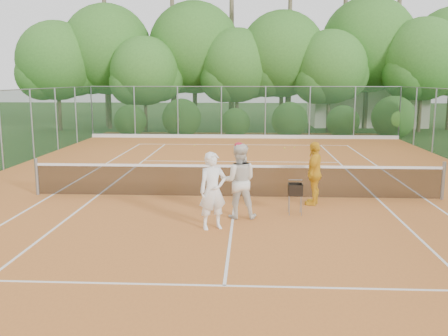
# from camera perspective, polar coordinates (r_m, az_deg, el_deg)

# --- Properties ---
(ground) EXTENTS (120.00, 120.00, 0.00)m
(ground) POSITION_cam_1_polar(r_m,az_deg,el_deg) (14.68, 1.33, -3.42)
(ground) COLOR #224217
(ground) RESTS_ON ground
(clay_court) EXTENTS (18.00, 36.00, 0.02)m
(clay_court) POSITION_cam_1_polar(r_m,az_deg,el_deg) (14.68, 1.33, -3.38)
(clay_court) COLOR #C16D2C
(clay_court) RESTS_ON ground
(club_building) EXTENTS (8.00, 5.00, 3.00)m
(club_building) POSITION_cam_1_polar(r_m,az_deg,el_deg) (39.27, 15.76, 6.92)
(club_building) COLOR beige
(club_building) RESTS_ON ground
(tennis_net) EXTENTS (11.97, 0.10, 1.10)m
(tennis_net) POSITION_cam_1_polar(r_m,az_deg,el_deg) (14.56, 1.34, -1.38)
(tennis_net) COLOR gray
(tennis_net) RESTS_ON clay_court
(player_white) EXTENTS (0.77, 0.66, 1.79)m
(player_white) POSITION_cam_1_polar(r_m,az_deg,el_deg) (11.42, -1.29, -2.63)
(player_white) COLOR white
(player_white) RESTS_ON clay_court
(player_center_grp) EXTENTS (0.94, 0.74, 1.90)m
(player_center_grp) POSITION_cam_1_polar(r_m,az_deg,el_deg) (12.33, 1.69, -1.46)
(player_center_grp) COLOR silver
(player_center_grp) RESTS_ON clay_court
(player_yellow) EXTENTS (0.75, 1.11, 1.75)m
(player_yellow) POSITION_cam_1_polar(r_m,az_deg,el_deg) (13.89, 10.29, -0.59)
(player_yellow) COLOR gold
(player_yellow) RESTS_ON clay_court
(ball_hopper) EXTENTS (0.35, 0.35, 0.79)m
(ball_hopper) POSITION_cam_1_polar(r_m,az_deg,el_deg) (12.85, 8.15, -2.51)
(ball_hopper) COLOR gray
(ball_hopper) RESTS_ON clay_court
(stray_ball_a) EXTENTS (0.07, 0.07, 0.07)m
(stray_ball_a) POSITION_cam_1_polar(r_m,az_deg,el_deg) (25.88, -3.38, 2.59)
(stray_ball_a) COLOR #CBD631
(stray_ball_a) RESTS_ON clay_court
(stray_ball_b) EXTENTS (0.07, 0.07, 0.07)m
(stray_ball_b) POSITION_cam_1_polar(r_m,az_deg,el_deg) (25.37, 8.06, 2.36)
(stray_ball_b) COLOR gold
(stray_ball_b) RESTS_ON clay_court
(stray_ball_c) EXTENTS (0.07, 0.07, 0.07)m
(stray_ball_c) POSITION_cam_1_polar(r_m,az_deg,el_deg) (25.02, 6.94, 2.28)
(stray_ball_c) COLOR yellow
(stray_ball_c) RESTS_ON clay_court
(court_markings) EXTENTS (11.03, 23.83, 0.01)m
(court_markings) POSITION_cam_1_polar(r_m,az_deg,el_deg) (14.67, 1.33, -3.33)
(court_markings) COLOR white
(court_markings) RESTS_ON clay_court
(fence_back) EXTENTS (18.07, 0.07, 3.00)m
(fence_back) POSITION_cam_1_polar(r_m,az_deg,el_deg) (29.33, 2.22, 6.37)
(fence_back) COLOR #19381E
(fence_back) RESTS_ON clay_court
(tropical_treeline) EXTENTS (32.10, 8.49, 15.03)m
(tropical_treeline) POSITION_cam_1_polar(r_m,az_deg,el_deg) (34.54, 4.83, 12.87)
(tropical_treeline) COLOR brown
(tropical_treeline) RESTS_ON ground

